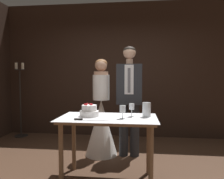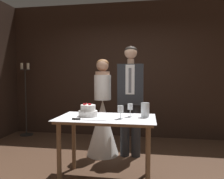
% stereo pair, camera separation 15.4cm
% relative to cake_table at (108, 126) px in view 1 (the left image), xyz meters
% --- Properties ---
extents(ground_plane, '(40.00, 40.00, 0.00)m').
position_rel_cake_table_xyz_m(ground_plane, '(-0.02, 0.04, -0.70)').
color(ground_plane, '#4C3323').
extents(wall_back, '(5.34, 0.12, 2.92)m').
position_rel_cake_table_xyz_m(wall_back, '(-0.02, 2.15, 0.76)').
color(wall_back, black).
rests_on(wall_back, ground_plane).
extents(cake_table, '(1.23, 0.70, 0.81)m').
position_rel_cake_table_xyz_m(cake_table, '(0.00, 0.00, 0.00)').
color(cake_table, '#8E6B4C').
rests_on(cake_table, ground_plane).
extents(tiered_cake, '(0.24, 0.24, 0.17)m').
position_rel_cake_table_xyz_m(tiered_cake, '(-0.25, 0.04, 0.18)').
color(tiered_cake, white).
rests_on(tiered_cake, cake_table).
extents(cake_knife, '(0.42, 0.03, 0.02)m').
position_rel_cake_table_xyz_m(cake_knife, '(-0.24, -0.22, 0.12)').
color(cake_knife, silver).
rests_on(cake_knife, cake_table).
extents(wine_glass_near, '(0.07, 0.07, 0.17)m').
position_rel_cake_table_xyz_m(wine_glass_near, '(0.30, 0.08, 0.24)').
color(wine_glass_near, silver).
rests_on(wine_glass_near, cake_table).
extents(wine_glass_middle, '(0.07, 0.07, 0.16)m').
position_rel_cake_table_xyz_m(wine_glass_middle, '(0.19, -0.07, 0.23)').
color(wine_glass_middle, silver).
rests_on(wine_glass_middle, cake_table).
extents(hurricane_candle, '(0.11, 0.11, 0.18)m').
position_rel_cake_table_xyz_m(hurricane_candle, '(0.48, 0.09, 0.20)').
color(hurricane_candle, silver).
rests_on(hurricane_candle, cake_table).
extents(bride, '(0.54, 0.54, 1.61)m').
position_rel_cake_table_xyz_m(bride, '(-0.23, 0.89, -0.10)').
color(bride, white).
rests_on(bride, ground_plane).
extents(groom, '(0.41, 0.25, 1.81)m').
position_rel_cake_table_xyz_m(groom, '(0.23, 0.89, 0.32)').
color(groom, '#282B30').
rests_on(groom, ground_plane).
extents(candle_stand, '(0.28, 0.28, 1.62)m').
position_rel_cake_table_xyz_m(candle_stand, '(-2.18, 1.80, 0.07)').
color(candle_stand, black).
rests_on(candle_stand, ground_plane).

